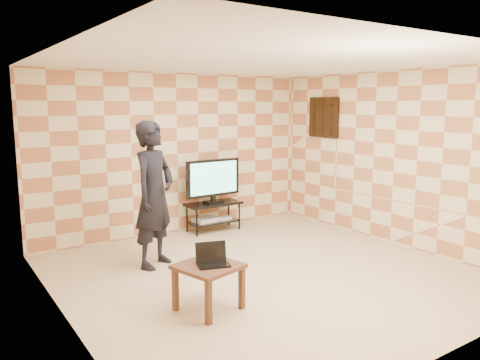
# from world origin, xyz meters

# --- Properties ---
(floor) EXTENTS (5.00, 5.00, 0.00)m
(floor) POSITION_xyz_m (0.00, 0.00, 0.00)
(floor) COLOR #C5AD88
(floor) RESTS_ON ground
(wall_back) EXTENTS (5.00, 0.02, 2.70)m
(wall_back) POSITION_xyz_m (0.00, 2.50, 1.35)
(wall_back) COLOR beige
(wall_back) RESTS_ON ground
(wall_front) EXTENTS (5.00, 0.02, 2.70)m
(wall_front) POSITION_xyz_m (0.00, -2.50, 1.35)
(wall_front) COLOR beige
(wall_front) RESTS_ON ground
(wall_left) EXTENTS (0.02, 5.00, 2.70)m
(wall_left) POSITION_xyz_m (-2.50, 0.00, 1.35)
(wall_left) COLOR beige
(wall_left) RESTS_ON ground
(wall_right) EXTENTS (0.02, 5.00, 2.70)m
(wall_right) POSITION_xyz_m (2.50, 0.00, 1.35)
(wall_right) COLOR beige
(wall_right) RESTS_ON ground
(ceiling) EXTENTS (5.00, 5.00, 0.02)m
(ceiling) POSITION_xyz_m (0.00, 0.00, 2.70)
(ceiling) COLOR white
(ceiling) RESTS_ON wall_back
(wall_art) EXTENTS (0.04, 0.72, 0.72)m
(wall_art) POSITION_xyz_m (2.47, 1.55, 1.95)
(wall_art) COLOR black
(wall_art) RESTS_ON wall_right
(tv_stand) EXTENTS (0.97, 0.44, 0.50)m
(tv_stand) POSITION_xyz_m (0.51, 2.18, 0.37)
(tv_stand) COLOR black
(tv_stand) RESTS_ON floor
(tv) EXTENTS (1.04, 0.21, 0.75)m
(tv) POSITION_xyz_m (0.51, 2.18, 0.92)
(tv) COLOR black
(tv) RESTS_ON tv_stand
(dvd_player) EXTENTS (0.44, 0.34, 0.07)m
(dvd_player) POSITION_xyz_m (0.37, 2.21, 0.21)
(dvd_player) COLOR silver
(dvd_player) RESTS_ON tv_stand
(game_console) EXTENTS (0.26, 0.20, 0.05)m
(game_console) POSITION_xyz_m (0.72, 2.16, 0.20)
(game_console) COLOR silver
(game_console) RESTS_ON tv_stand
(side_table) EXTENTS (0.73, 0.73, 0.50)m
(side_table) POSITION_xyz_m (-1.18, -0.54, 0.41)
(side_table) COLOR #3A2111
(side_table) RESTS_ON floor
(laptop) EXTENTS (0.40, 0.35, 0.22)m
(laptop) POSITION_xyz_m (-1.13, -0.55, 0.55)
(laptop) COLOR black
(laptop) RESTS_ON side_table
(person) EXTENTS (0.86, 0.78, 1.97)m
(person) POSITION_xyz_m (-1.06, 1.08, 0.98)
(person) COLOR black
(person) RESTS_ON floor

